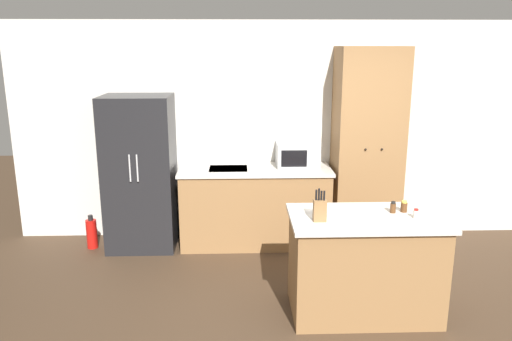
# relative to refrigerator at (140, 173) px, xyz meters

# --- Properties ---
(ground_plane) EXTENTS (14.00, 14.00, 0.00)m
(ground_plane) POSITION_rel_refrigerator_xyz_m (2.03, -1.97, -0.89)
(ground_plane) COLOR #423021
(wall_back) EXTENTS (7.20, 0.06, 2.60)m
(wall_back) POSITION_rel_refrigerator_xyz_m (2.03, 0.36, 0.41)
(wall_back) COLOR beige
(wall_back) RESTS_ON ground_plane
(refrigerator) EXTENTS (0.77, 0.68, 1.78)m
(refrigerator) POSITION_rel_refrigerator_xyz_m (0.00, 0.00, 0.00)
(refrigerator) COLOR black
(refrigerator) RESTS_ON ground_plane
(back_counter) EXTENTS (1.76, 0.66, 0.93)m
(back_counter) POSITION_rel_refrigerator_xyz_m (1.32, 0.02, -0.42)
(back_counter) COLOR olive
(back_counter) RESTS_ON ground_plane
(pantry_cabinet) EXTENTS (0.76, 0.59, 2.31)m
(pantry_cabinet) POSITION_rel_refrigerator_xyz_m (2.63, 0.04, 0.27)
(pantry_cabinet) COLOR olive
(pantry_cabinet) RESTS_ON ground_plane
(kitchen_island) EXTENTS (1.32, 0.77, 0.90)m
(kitchen_island) POSITION_rel_refrigerator_xyz_m (2.23, -1.60, -0.43)
(kitchen_island) COLOR olive
(kitchen_island) RESTS_ON ground_plane
(microwave) EXTENTS (0.49, 0.40, 0.27)m
(microwave) POSITION_rel_refrigerator_xyz_m (1.82, 0.11, 0.18)
(microwave) COLOR #B2B5B7
(microwave) RESTS_ON back_counter
(knife_block) EXTENTS (0.11, 0.08, 0.28)m
(knife_block) POSITION_rel_refrigerator_xyz_m (1.80, -1.70, 0.11)
(knife_block) COLOR olive
(knife_block) RESTS_ON kitchen_island
(spice_bottle_tall_dark) EXTENTS (0.05, 0.05, 0.08)m
(spice_bottle_tall_dark) POSITION_rel_refrigerator_xyz_m (2.63, -1.67, 0.05)
(spice_bottle_tall_dark) COLOR beige
(spice_bottle_tall_dark) RESTS_ON kitchen_island
(spice_bottle_short_red) EXTENTS (0.06, 0.06, 0.10)m
(spice_bottle_short_red) POSITION_rel_refrigerator_xyz_m (2.58, -1.50, 0.06)
(spice_bottle_short_red) COLOR #563319
(spice_bottle_short_red) RESTS_ON kitchen_island
(spice_bottle_amber_oil) EXTENTS (0.05, 0.05, 0.10)m
(spice_bottle_amber_oil) POSITION_rel_refrigerator_xyz_m (2.48, -1.52, 0.06)
(spice_bottle_amber_oil) COLOR #563319
(spice_bottle_amber_oil) RESTS_ON kitchen_island
(fire_extinguisher) EXTENTS (0.12, 0.12, 0.40)m
(fire_extinguisher) POSITION_rel_refrigerator_xyz_m (-0.59, -0.06, -0.71)
(fire_extinguisher) COLOR red
(fire_extinguisher) RESTS_ON ground_plane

